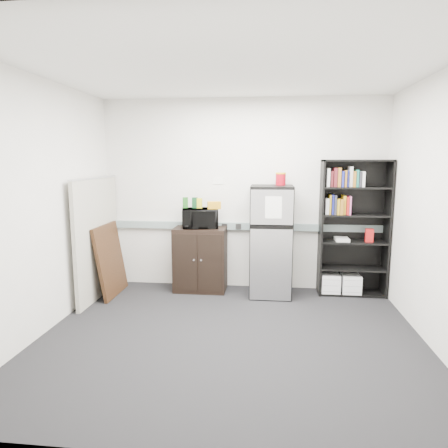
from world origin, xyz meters
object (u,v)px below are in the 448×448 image
(bookshelf, at_px, (352,225))
(cubicle_partition, at_px, (97,238))
(cabinet, at_px, (200,259))
(microwave, at_px, (200,218))
(refrigerator, at_px, (271,241))

(bookshelf, xyz_separation_m, cubicle_partition, (-3.41, -0.49, -0.16))
(cubicle_partition, distance_m, cabinet, 1.44)
(bookshelf, bearing_deg, cubicle_partition, -171.87)
(cubicle_partition, bearing_deg, bookshelf, 8.13)
(bookshelf, distance_m, microwave, 2.08)
(microwave, relative_size, refrigerator, 0.33)
(cubicle_partition, relative_size, microwave, 3.30)
(bookshelf, height_order, microwave, bookshelf)
(cabinet, bearing_deg, microwave, -90.00)
(bookshelf, bearing_deg, cabinet, -178.19)
(bookshelf, distance_m, cabinet, 2.15)
(microwave, bearing_deg, cubicle_partition, -174.65)
(bookshelf, bearing_deg, refrigerator, -172.38)
(bookshelf, xyz_separation_m, refrigerator, (-1.09, -0.15, -0.22))
(cabinet, height_order, refrigerator, refrigerator)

